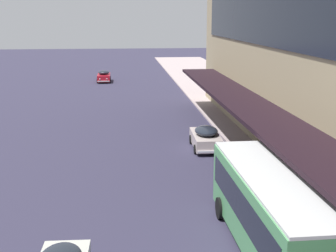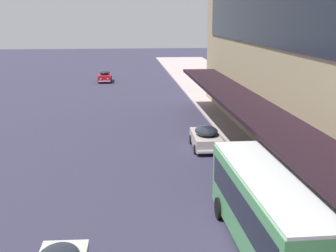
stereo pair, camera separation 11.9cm
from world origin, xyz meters
name	(u,v)px [view 2 (the right image)]	position (x,y,z in m)	size (l,w,h in m)	color
transit_bus_kerbside_front	(270,209)	(4.05, 4.57, 1.85)	(2.76, 10.01, 3.23)	#519C5D
sedan_trailing_mid	(105,76)	(-3.87, 54.04, 0.78)	(1.87, 4.32, 1.58)	#B01623
sedan_trailing_near	(206,138)	(4.24, 19.43, 0.80)	(2.05, 4.42, 1.63)	beige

